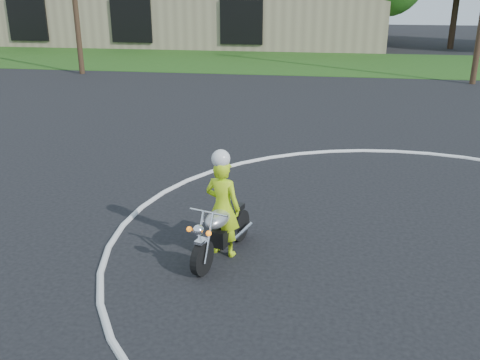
# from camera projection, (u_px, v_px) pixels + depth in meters

# --- Properties ---
(ground) EXTENTS (120.00, 120.00, 0.00)m
(ground) POSITION_uv_depth(u_px,v_px,m) (472.00, 351.00, 7.14)
(ground) COLOR black
(ground) RESTS_ON ground
(grass_strip) EXTENTS (120.00, 10.00, 0.02)m
(grass_strip) POSITION_uv_depth(u_px,v_px,m) (360.00, 64.00, 32.15)
(grass_strip) COLOR #1E4714
(grass_strip) RESTS_ON ground
(primary_motorcycle) EXTENTS (0.93, 1.97, 1.07)m
(primary_motorcycle) POSITION_uv_depth(u_px,v_px,m) (221.00, 231.00, 9.40)
(primary_motorcycle) COLOR black
(primary_motorcycle) RESTS_ON ground
(rider_primary_grp) EXTENTS (0.75, 0.61, 1.98)m
(rider_primary_grp) POSITION_uv_depth(u_px,v_px,m) (223.00, 205.00, 9.38)
(rider_primary_grp) COLOR #BEEA18
(rider_primary_grp) RESTS_ON ground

